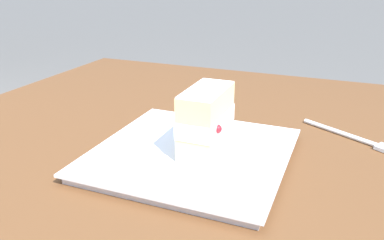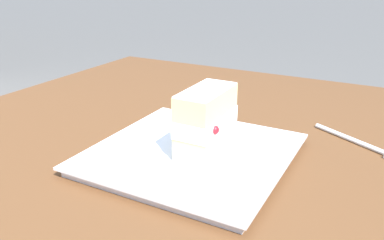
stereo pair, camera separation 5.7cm
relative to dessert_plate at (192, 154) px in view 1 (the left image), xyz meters
The scene contains 3 objects.
dessert_plate is the anchor object (origin of this frame).
cake_slice 0.06m from the dessert_plate, 70.88° to the right, with size 0.11×0.07×0.10m.
dessert_fork 0.28m from the dessert_plate, 52.84° to the right, with size 0.10×0.16×0.01m.
Camera 1 is at (-0.34, -0.23, 1.04)m, focal length 36.81 mm.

